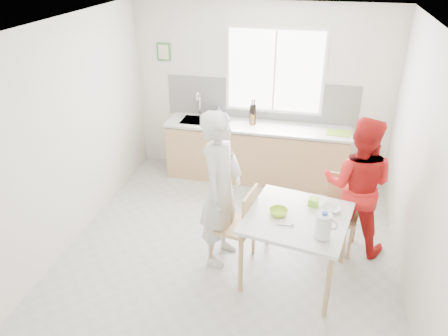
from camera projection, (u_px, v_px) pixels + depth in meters
The scene contains 21 objects.
ground at pixel (230, 251), 5.43m from camera, with size 4.50×4.50×0.00m, color #B7B7B2.
room_shell at pixel (231, 128), 4.67m from camera, with size 4.50×4.50×4.50m.
window at pixel (275, 71), 6.54m from camera, with size 1.50×0.06×1.30m.
backsplash at pixel (261, 100), 6.80m from camera, with size 3.00×0.02×0.65m, color white.
picture_frame at pixel (164, 52), 6.79m from camera, with size 0.22×0.03×0.28m.
kitchen_counter at pixel (256, 155), 6.93m from camera, with size 2.84×0.64×1.37m.
dining_table at pixel (297, 223), 4.70m from camera, with size 1.23×1.23×0.81m.
chair_left at pixel (239, 223), 5.03m from camera, with size 0.53×0.53×0.98m.
chair_far at pixel (341, 209), 5.35m from camera, with size 0.50×0.50×0.93m.
person_white at pixel (221, 189), 4.92m from camera, with size 0.68×0.45×1.87m, color silver.
person_red at pixel (357, 186), 5.15m from camera, with size 0.84×0.65×1.72m, color red.
bowl_green at pixel (278, 212), 4.68m from camera, with size 0.20×0.20×0.06m, color #A5D932.
bowl_white at pixel (331, 209), 4.75m from camera, with size 0.20×0.20×0.05m, color white.
milk_jug at pixel (324, 225), 4.25m from camera, with size 0.22×0.16×0.28m.
green_box at pixel (313, 202), 4.83m from camera, with size 0.10×0.10×0.09m, color #85CD2F.
spoon at pixel (285, 225), 4.51m from camera, with size 0.01×0.01×0.16m, color #A5A5AA.
cutting_board at pixel (339, 133), 6.41m from camera, with size 0.35×0.25×0.01m, color #82BB2B.
wine_bottle_a at pixel (254, 114), 6.67m from camera, with size 0.07×0.07×0.32m, color black.
wine_bottle_b at pixel (252, 114), 6.71m from camera, with size 0.07×0.07×0.30m, color black.
jar_amber at pixel (252, 120), 6.68m from camera, with size 0.06×0.06×0.16m, color brown.
soap_bottle at pixel (219, 112), 6.94m from camera, with size 0.08×0.09×0.18m, color #999999.
Camera 1 is at (0.89, -4.25, 3.42)m, focal length 35.00 mm.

